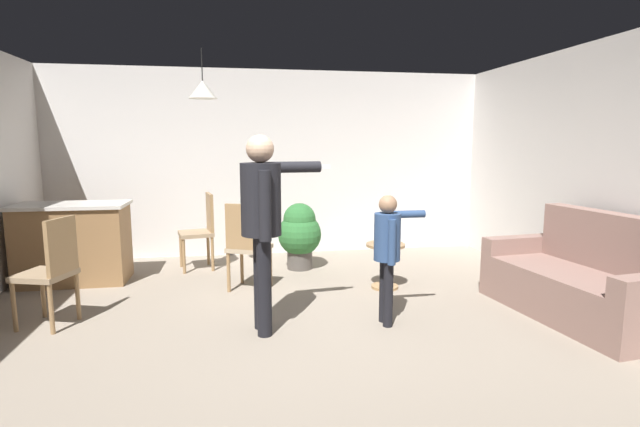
% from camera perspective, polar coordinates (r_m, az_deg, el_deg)
% --- Properties ---
extents(ground, '(7.68, 7.68, 0.00)m').
position_cam_1_polar(ground, '(4.31, -2.28, -14.17)').
color(ground, gray).
extents(wall_back, '(6.40, 0.10, 2.70)m').
position_cam_1_polar(wall_back, '(7.17, -5.73, 5.94)').
color(wall_back, silver).
rests_on(wall_back, ground).
extents(wall_right, '(0.10, 6.40, 2.70)m').
position_cam_1_polar(wall_right, '(5.43, 33.46, 3.80)').
color(wall_right, silver).
rests_on(wall_right, ground).
extents(couch_floral, '(1.04, 1.88, 1.00)m').
position_cam_1_polar(couch_floral, '(5.25, 28.57, -7.22)').
color(couch_floral, '#8C6B60').
rests_on(couch_floral, ground).
extents(kitchen_counter, '(1.26, 0.66, 0.95)m').
position_cam_1_polar(kitchen_counter, '(6.39, -27.30, -3.15)').
color(kitchen_counter, olive).
rests_on(kitchen_counter, ground).
extents(side_table_by_couch, '(0.44, 0.44, 0.52)m').
position_cam_1_polar(side_table_by_couch, '(5.54, 7.77, -5.53)').
color(side_table_by_couch, '#99754C').
rests_on(side_table_by_couch, ground).
extents(person_adult, '(0.82, 0.56, 1.72)m').
position_cam_1_polar(person_adult, '(4.12, -6.82, 0.18)').
color(person_adult, black).
rests_on(person_adult, ground).
extents(person_child, '(0.62, 0.35, 1.20)m').
position_cam_1_polar(person_child, '(4.37, 8.13, -3.73)').
color(person_child, black).
rests_on(person_child, ground).
extents(dining_chair_by_counter, '(0.50, 0.50, 1.00)m').
position_cam_1_polar(dining_chair_by_counter, '(6.48, -13.94, -1.68)').
color(dining_chair_by_counter, '#99754C').
rests_on(dining_chair_by_counter, ground).
extents(dining_chair_near_wall, '(0.53, 0.53, 1.00)m').
position_cam_1_polar(dining_chair_near_wall, '(4.95, -29.34, -5.64)').
color(dining_chair_near_wall, '#99754C').
rests_on(dining_chair_near_wall, ground).
extents(dining_chair_centre_back, '(0.56, 0.56, 1.00)m').
position_cam_1_polar(dining_chair_centre_back, '(5.41, -8.73, -3.51)').
color(dining_chair_centre_back, '#99754C').
rests_on(dining_chair_centre_back, ground).
extents(potted_plant_corner, '(0.57, 0.57, 0.88)m').
position_cam_1_polar(potted_plant_corner, '(6.31, -2.44, -2.31)').
color(potted_plant_corner, '#4C4742').
rests_on(potted_plant_corner, ground).
extents(spare_remote_on_table, '(0.04, 0.13, 0.04)m').
position_cam_1_polar(spare_remote_on_table, '(5.51, 7.48, -3.36)').
color(spare_remote_on_table, white).
rests_on(spare_remote_on_table, side_table_by_couch).
extents(ceiling_light_pendant, '(0.32, 0.32, 0.55)m').
position_cam_1_polar(ceiling_light_pendant, '(5.71, -13.79, 14.17)').
color(ceiling_light_pendant, silver).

